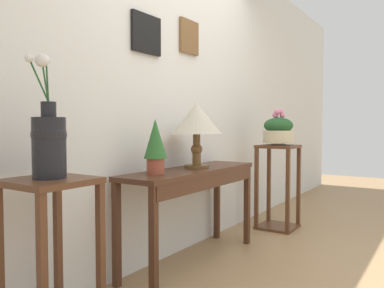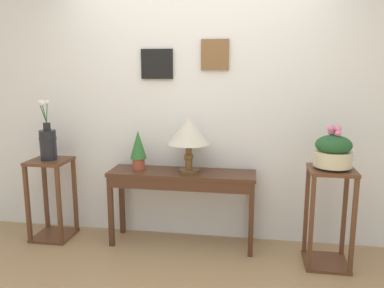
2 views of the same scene
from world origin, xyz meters
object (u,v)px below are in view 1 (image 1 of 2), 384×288
Objects in this scene: pedestal_stand_left at (51,262)px; pedestal_stand_right at (278,187)px; potted_plant_on_console at (155,144)px; table_lamp at (197,121)px; console_table at (195,182)px; planter_bowl_wide_right at (278,130)px; flower_vase_tall_left at (49,139)px.

pedestal_stand_left is 2.64m from pedestal_stand_right.
pedestal_stand_right is at bearing -6.84° from potted_plant_on_console.
pedestal_stand_left is (-1.38, -0.06, -0.70)m from table_lamp.
pedestal_stand_left is (-1.32, -0.03, -0.23)m from console_table.
pedestal_stand_left is (-0.89, -0.07, -0.53)m from potted_plant_on_console.
pedestal_stand_right is (1.74, -0.21, -0.51)m from potted_plant_on_console.
table_lamp is 1.43m from pedestal_stand_right.
potted_plant_on_console reaches higher than pedestal_stand_left.
table_lamp is at bearing 171.20° from planter_bowl_wide_right.
table_lamp is 1.55m from pedestal_stand_left.
planter_bowl_wide_right is (1.32, -0.17, 0.38)m from console_table.
pedestal_stand_left is at bearing 177.00° from planter_bowl_wide_right.
potted_plant_on_console reaches higher than pedestal_stand_right.
table_lamp reaches higher than planter_bowl_wide_right.
console_table is 3.67× the size of potted_plant_on_console.
potted_plant_on_console is at bearing 174.72° from console_table.
potted_plant_on_console is 1.02× the size of planter_bowl_wide_right.
planter_bowl_wide_right is at bearing -6.84° from potted_plant_on_console.
table_lamp reaches higher than pedestal_stand_left.
flower_vase_tall_left is (-1.38, -0.06, -0.10)m from table_lamp.
table_lamp is 0.87× the size of flower_vase_tall_left.
pedestal_stand_left reaches higher than console_table.
pedestal_stand_left is at bearing -177.70° from table_lamp.
flower_vase_tall_left is at bearing 177.00° from planter_bowl_wide_right.
flower_vase_tall_left reaches higher than potted_plant_on_console.
table_lamp is (0.07, 0.02, 0.47)m from console_table.
table_lamp is 1.38× the size of planter_bowl_wide_right.
console_table is 1.60× the size of pedestal_stand_right.
planter_bowl_wide_right reaches higher than potted_plant_on_console.
pedestal_stand_right is at bearing -3.00° from pedestal_stand_left.
console_table is 2.72× the size of table_lamp.
flower_vase_tall_left is (-0.89, -0.07, 0.06)m from potted_plant_on_console.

